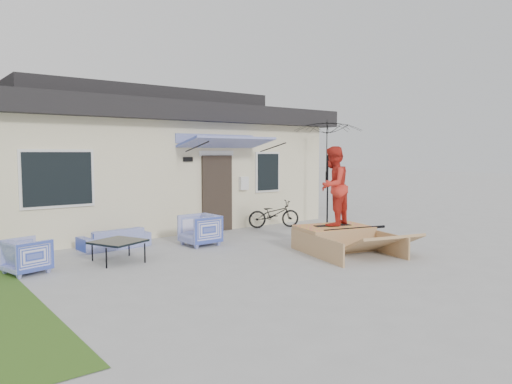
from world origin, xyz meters
TOP-DOWN VIEW (x-y plane):
  - ground at (0.00, 0.00)m, footprint 90.00×90.00m
  - house at (0.00, 7.99)m, footprint 10.80×8.49m
  - loveseat at (-2.16, 3.90)m, footprint 1.59×0.56m
  - armchair_left at (-4.27, 2.65)m, footprint 0.79×0.82m
  - armchair_right at (-0.44, 3.00)m, footprint 0.75×0.80m
  - coffee_table at (-2.62, 2.53)m, footprint 1.14×1.14m
  - bicycle at (2.64, 3.98)m, footprint 1.59×1.10m
  - patio_umbrella at (4.34, 3.48)m, footprint 2.22×2.07m
  - skate_ramp at (1.69, 0.74)m, footprint 2.03×2.41m
  - skateboard at (1.70, 0.79)m, footprint 0.88×0.47m
  - skater at (1.70, 0.79)m, footprint 1.03×0.91m

SIDE VIEW (x-z plane):
  - ground at x=0.00m, z-range 0.00..0.00m
  - coffee_table at x=-2.62m, z-range 0.00..0.43m
  - skate_ramp at x=1.69m, z-range 0.00..0.52m
  - loveseat at x=-2.16m, z-range 0.00..0.61m
  - armchair_left at x=-4.27m, z-range 0.00..0.70m
  - armchair_right at x=-0.44m, z-range 0.00..0.80m
  - bicycle at x=2.64m, z-range 0.00..0.96m
  - skateboard at x=1.70m, z-range 0.52..0.58m
  - skater at x=1.70m, z-range 0.58..2.35m
  - patio_umbrella at x=4.34m, z-range 0.65..2.85m
  - house at x=0.00m, z-range -0.11..3.99m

